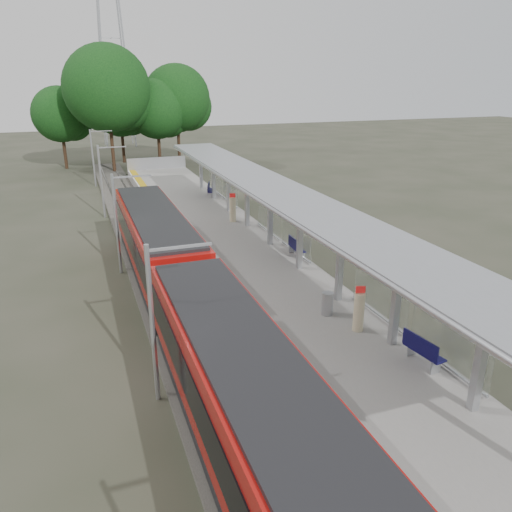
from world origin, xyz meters
The scene contains 16 objects.
ground centered at (0.00, 0.00, 0.00)m, with size 200.00×200.00×0.00m, color #474438.
trackbed centered at (-4.50, 20.00, 0.12)m, with size 3.00×70.00×0.24m, color #59544C.
platform centered at (0.00, 20.00, 0.50)m, with size 6.00×50.00×1.00m, color gray.
tactile_strip centered at (-2.55, 20.00, 1.01)m, with size 0.60×50.00×0.02m, color gold.
end_fence centered at (0.00, 44.95, 1.60)m, with size 6.00×0.10×1.20m, color #9EA0A5.
train centered at (-4.50, 10.43, 2.05)m, with size 2.74×27.60×3.62m.
canopy centered at (1.61, 16.19, 4.20)m, with size 3.27×38.00×3.66m.
pylon centered at (-1.00, 73.00, 19.00)m, with size 8.00×4.00×38.00m, color #9EA0A5, non-canonical shape.
tree_cluster centered at (-1.61, 52.26, 7.57)m, with size 19.90×14.81×13.38m.
catenary_masts centered at (-6.22, 19.00, 2.91)m, with size 2.08×48.16×5.40m.
bench_near centered at (2.09, 4.49, 1.55)m, with size 0.68×1.57×1.04m.
bench_mid centered at (2.53, 15.65, 1.53)m, with size 0.54×1.50×1.01m.
bench_far centered at (1.95, 30.92, 1.56)m, with size 0.97×1.62×1.06m.
info_pillar_near centered at (1.36, 7.30, 1.78)m, with size 0.41×0.41×1.81m.
info_pillar_far centered at (1.43, 23.26, 1.82)m, with size 0.43×0.43×1.90m.
litter_bin centered at (0.89, 8.89, 1.47)m, with size 0.46×0.46×0.95m, color #9EA0A5.
Camera 1 is at (-8.01, -7.20, 10.08)m, focal length 35.00 mm.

